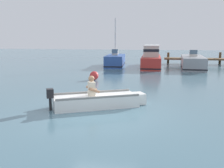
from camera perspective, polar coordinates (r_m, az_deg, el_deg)
name	(u,v)px	position (r m, az deg, el deg)	size (l,w,h in m)	color
ground_plane	(100,115)	(8.83, -2.64, -6.76)	(120.00, 120.00, 0.00)	slate
wooden_dock	(221,59)	(28.69, 22.65, 4.99)	(11.26, 1.64, 1.23)	brown
rowboat_with_person	(97,100)	(9.84, -3.18, -3.55)	(3.46, 2.46, 1.19)	white
moored_boat_blue	(115,61)	(25.13, 0.74, 5.07)	(2.13, 5.19, 4.50)	#2D519E
moored_boat_red	(151,59)	(24.36, 8.51, 5.40)	(2.00, 6.78, 2.03)	#B72D28
moored_boat_grey	(192,62)	(24.56, 17.07, 4.52)	(2.06, 6.63, 1.64)	gray
mooring_buoy	(94,76)	(16.44, -3.90, 1.83)	(0.55, 0.55, 0.55)	red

